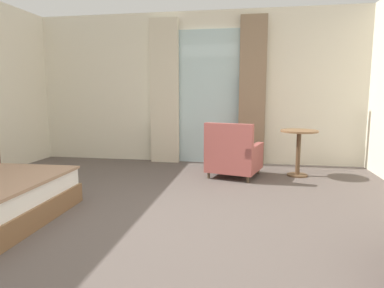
% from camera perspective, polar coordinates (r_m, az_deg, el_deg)
% --- Properties ---
extents(ground, '(6.80, 7.08, 0.10)m').
position_cam_1_polar(ground, '(3.52, -8.12, -14.04)').
color(ground, '#564C47').
extents(wall_back, '(6.40, 0.12, 2.82)m').
position_cam_1_polar(wall_back, '(6.45, 0.61, 9.48)').
color(wall_back, silver).
rests_on(wall_back, ground).
extents(balcony_glass_door, '(1.20, 0.02, 2.48)m').
position_cam_1_polar(balcony_glass_door, '(6.34, 2.76, 7.96)').
color(balcony_glass_door, silver).
rests_on(balcony_glass_door, ground).
extents(curtain_panel_left, '(0.54, 0.10, 2.68)m').
position_cam_1_polar(curtain_panel_left, '(6.39, -4.73, 8.85)').
color(curtain_panel_left, beige).
rests_on(curtain_panel_left, ground).
extents(curtain_panel_right, '(0.48, 0.10, 2.68)m').
position_cam_1_polar(curtain_panel_right, '(6.19, 10.28, 8.77)').
color(curtain_panel_right, '#897056').
rests_on(curtain_panel_right, ground).
extents(armchair_by_window, '(0.92, 0.92, 0.87)m').
position_cam_1_polar(armchair_by_window, '(5.28, 7.07, -2.08)').
color(armchair_by_window, '#9E4C47').
rests_on(armchair_by_window, ground).
extents(round_cafe_table, '(0.58, 0.58, 0.74)m').
position_cam_1_polar(round_cafe_table, '(5.55, 17.79, 0.19)').
color(round_cafe_table, brown).
rests_on(round_cafe_table, ground).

